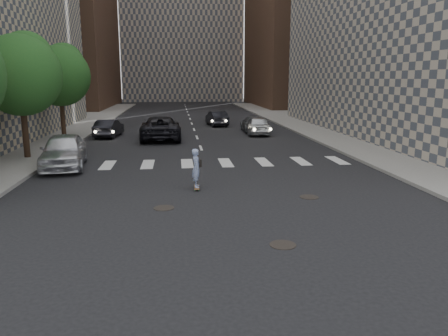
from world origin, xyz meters
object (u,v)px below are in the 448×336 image
object	(u,v)px
tree_b	(22,71)
traffic_car_c	(161,128)
skateboarder	(196,168)
traffic_car_a	(109,128)
traffic_car_d	(257,125)
traffic_car_b	(253,124)
tree_c	(61,73)
traffic_car_e	(217,118)
silver_sedan	(64,151)

from	to	relation	value
tree_b	traffic_car_c	bearing A→B (deg)	45.83
skateboarder	tree_b	bearing A→B (deg)	141.32
traffic_car_a	traffic_car_c	xyz separation A→B (m)	(3.88, -1.83, 0.17)
traffic_car_a	traffic_car_d	xyz separation A→B (m)	(11.23, 0.20, 0.07)
traffic_car_d	traffic_car_c	bearing A→B (deg)	17.68
traffic_car_b	traffic_car_d	bearing A→B (deg)	90.33
traffic_car_b	traffic_car_c	xyz separation A→B (m)	(-7.39, -3.83, 0.19)
skateboarder	traffic_car_b	world-z (taller)	skateboarder
tree_c	traffic_car_a	distance (m)	5.04
traffic_car_b	traffic_car_c	bearing A→B (deg)	29.01
traffic_car_e	traffic_car_c	bearing A→B (deg)	53.77
skateboarder	tree_c	bearing A→B (deg)	121.30
tree_b	traffic_car_a	xyz separation A→B (m)	(2.95, 8.86, -3.99)
traffic_car_c	traffic_car_d	bearing A→B (deg)	-166.10
tree_c	traffic_car_d	world-z (taller)	tree_c
silver_sedan	traffic_car_b	xyz separation A→B (m)	(11.77, 13.39, -0.20)
skateboarder	traffic_car_e	xyz separation A→B (m)	(2.98, 23.22, -0.18)
traffic_car_a	traffic_car_e	bearing A→B (deg)	-135.20
silver_sedan	traffic_car_a	world-z (taller)	silver_sedan
silver_sedan	traffic_car_a	xyz separation A→B (m)	(0.50, 11.39, -0.18)
traffic_car_b	traffic_car_e	world-z (taller)	traffic_car_e
silver_sedan	traffic_car_e	bearing A→B (deg)	56.12
traffic_car_a	traffic_car_e	distance (m)	11.11
traffic_car_a	silver_sedan	bearing A→B (deg)	93.94
tree_b	skateboarder	distance (m)	12.07
silver_sedan	traffic_car_e	size ratio (longest dim) A/B	1.20
traffic_car_c	traffic_car_d	distance (m)	7.63
traffic_car_c	traffic_car_d	xyz separation A→B (m)	(7.35, 2.04, -0.10)
skateboarder	traffic_car_d	world-z (taller)	skateboarder
tree_b	skateboarder	bearing A→B (deg)	-40.65
tree_c	traffic_car_e	bearing A→B (deg)	33.61
tree_b	traffic_car_d	size ratio (longest dim) A/B	1.55
traffic_car_a	traffic_car_b	distance (m)	11.45
silver_sedan	traffic_car_d	world-z (taller)	silver_sedan
tree_b	traffic_car_a	distance (m)	10.16
tree_c	silver_sedan	world-z (taller)	tree_c
traffic_car_d	tree_b	bearing A→B (deg)	34.79
silver_sedan	traffic_car_a	size ratio (longest dim) A/B	1.23
tree_b	traffic_car_d	bearing A→B (deg)	32.59
tree_c	traffic_car_c	xyz separation A→B (m)	(6.83, -0.97, -3.82)
traffic_car_c	traffic_car_e	bearing A→B (deg)	-120.60
traffic_car_b	skateboarder	bearing A→B (deg)	74.80
silver_sedan	traffic_car_b	bearing A→B (deg)	41.55
traffic_car_d	traffic_car_e	world-z (taller)	traffic_car_d
tree_c	traffic_car_e	xyz separation A→B (m)	(11.67, 7.76, -3.98)
tree_c	traffic_car_a	bearing A→B (deg)	16.29
skateboarder	traffic_car_d	distance (m)	17.42
skateboarder	traffic_car_c	xyz separation A→B (m)	(-1.86, 14.49, -0.02)
traffic_car_e	traffic_car_d	bearing A→B (deg)	103.38
skateboarder	traffic_car_c	world-z (taller)	traffic_car_c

